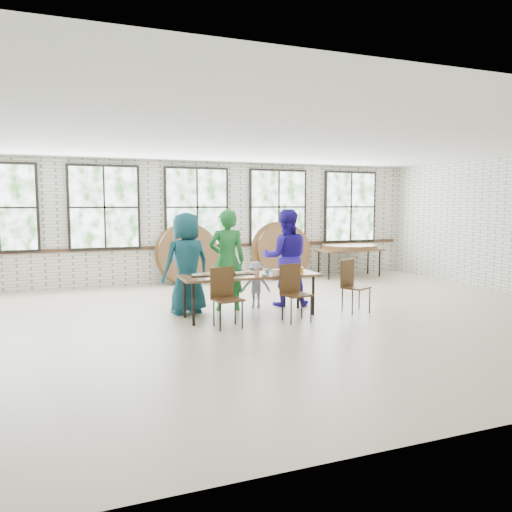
{
  "coord_description": "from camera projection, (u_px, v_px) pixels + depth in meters",
  "views": [
    {
      "loc": [
        -3.13,
        -7.64,
        1.95
      ],
      "look_at": [
        0.0,
        0.4,
        1.05
      ],
      "focal_mm": 35.0,
      "sensor_mm": 36.0,
      "label": 1
    }
  ],
  "objects": [
    {
      "name": "chair_spare",
      "position": [
        352.0,
        281.0,
        9.05
      ],
      "size": [
        0.56,
        0.55,
        0.95
      ],
      "rotation": [
        0.0,
        0.0,
        0.46
      ],
      "color": "#482F18",
      "rests_on": "ground"
    },
    {
      "name": "toddler",
      "position": [
        256.0,
        285.0,
        9.39
      ],
      "size": [
        0.62,
        0.42,
        0.88
      ],
      "primitive_type": "imported",
      "rotation": [
        0.0,
        0.0,
        2.96
      ],
      "color": "#211647",
      "rests_on": "ground"
    },
    {
      "name": "chair_near_right",
      "position": [
        293.0,
        288.0,
        8.34
      ],
      "size": [
        0.49,
        0.48,
        0.95
      ],
      "rotation": [
        0.0,
        0.0,
        0.19
      ],
      "color": "#482F18",
      "rests_on": "ground"
    },
    {
      "name": "storage_table",
      "position": [
        349.0,
        251.0,
        13.4
      ],
      "size": [
        1.82,
        0.79,
        0.74
      ],
      "rotation": [
        0.0,
        0.0,
        0.02
      ],
      "color": "brown",
      "rests_on": "ground"
    },
    {
      "name": "round_tops_stacked",
      "position": [
        350.0,
        247.0,
        13.39
      ],
      "size": [
        1.5,
        1.5,
        0.13
      ],
      "color": "brown",
      "rests_on": "storage_table"
    },
    {
      "name": "adult_blue",
      "position": [
        286.0,
        258.0,
        9.56
      ],
      "size": [
        1.08,
        0.96,
        1.85
      ],
      "primitive_type": "imported",
      "rotation": [
        0.0,
        0.0,
        2.81
      ],
      "color": "#26169E",
      "rests_on": "ground"
    },
    {
      "name": "room",
      "position": [
        197.0,
        209.0,
        12.34
      ],
      "size": [
        12.0,
        12.0,
        12.0
      ],
      "color": "beige",
      "rests_on": "ground"
    },
    {
      "name": "adult_green",
      "position": [
        227.0,
        260.0,
        9.13
      ],
      "size": [
        0.75,
        0.57,
        1.85
      ],
      "primitive_type": "imported",
      "rotation": [
        0.0,
        0.0,
        2.94
      ],
      "color": "#1F7530",
      "rests_on": "ground"
    },
    {
      "name": "tabletop_clutter",
      "position": [
        256.0,
        273.0,
        8.63
      ],
      "size": [
        1.98,
        0.63,
        0.11
      ],
      "color": "black",
      "rests_on": "dining_table"
    },
    {
      "name": "round_tops_leaning",
      "position": [
        236.0,
        253.0,
        12.55
      ],
      "size": [
        4.12,
        0.5,
        1.49
      ],
      "color": "brown",
      "rests_on": "ground"
    },
    {
      "name": "dining_table",
      "position": [
        250.0,
        277.0,
        8.63
      ],
      "size": [
        2.41,
        0.84,
        0.74
      ],
      "rotation": [
        0.0,
        0.0,
        -0.02
      ],
      "color": "brown",
      "rests_on": "ground"
    },
    {
      "name": "chair_near_left",
      "position": [
        225.0,
        292.0,
        7.92
      ],
      "size": [
        0.49,
        0.48,
        0.95
      ],
      "rotation": [
        0.0,
        0.0,
        0.19
      ],
      "color": "#482F18",
      "rests_on": "ground"
    },
    {
      "name": "adult_teal",
      "position": [
        187.0,
        263.0,
        8.86
      ],
      "size": [
        1.0,
        0.78,
        1.81
      ],
      "primitive_type": "imported",
      "rotation": [
        0.0,
        0.0,
        3.39
      ],
      "color": "#195560",
      "rests_on": "ground"
    }
  ]
}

